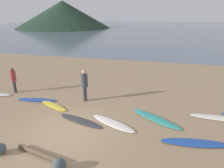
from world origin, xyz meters
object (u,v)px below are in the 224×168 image
at_px(person_2, 13,78).
at_px(driftwood_log, 40,154).
at_px(person_1, 84,83).
at_px(beach_rock_near, 0,149).
at_px(surfboard_6, 156,119).
at_px(surfboard_8, 219,118).
at_px(surfboard_4, 81,121).
at_px(surfboard_3, 53,105).
at_px(surfboard_5, 113,123).
at_px(surfboard_7, 195,143).
at_px(surfboard_2, 37,100).
at_px(beach_rock_far, 59,165).

xyz_separation_m(person_2, driftwood_log, (4.81, -4.81, -0.84)).
height_order(person_1, beach_rock_near, person_1).
height_order(surfboard_6, person_2, person_2).
bearing_deg(person_2, surfboard_6, 79.41).
bearing_deg(person_1, surfboard_8, 34.47).
relative_size(surfboard_4, surfboard_8, 0.92).
height_order(surfboard_3, surfboard_5, surfboard_5).
bearing_deg(surfboard_7, surfboard_2, 158.41).
distance_m(surfboard_6, surfboard_8, 2.93).
relative_size(surfboard_6, person_2, 1.67).
bearing_deg(surfboard_6, beach_rock_far, -91.86).
height_order(surfboard_7, driftwood_log, driftwood_log).
bearing_deg(beach_rock_far, surfboard_5, 73.32).
bearing_deg(surfboard_7, person_2, 157.09).
bearing_deg(surfboard_5, surfboard_8, 45.56).
distance_m(surfboard_7, beach_rock_near, 6.96).
xyz_separation_m(person_1, driftwood_log, (0.20, -4.71, -0.96)).
distance_m(surfboard_3, surfboard_7, 6.96).
xyz_separation_m(surfboard_5, surfboard_8, (4.63, 1.67, 0.00)).
bearing_deg(surfboard_8, beach_rock_near, -148.96).
bearing_deg(driftwood_log, surfboard_7, 21.11).
xyz_separation_m(surfboard_3, person_1, (1.35, 1.09, 1.00)).
xyz_separation_m(surfboard_3, surfboard_6, (5.27, -0.10, 0.00)).
bearing_deg(beach_rock_far, surfboard_6, 55.55).
xyz_separation_m(surfboard_4, surfboard_8, (6.10, 1.80, 0.01)).
bearing_deg(surfboard_6, surfboard_5, -121.38).
xyz_separation_m(surfboard_7, person_2, (-10.04, 2.80, 0.87)).
height_order(surfboard_6, surfboard_7, surfboard_7).
bearing_deg(driftwood_log, person_1, 92.41).
distance_m(surfboard_8, beach_rock_near, 9.13).
xyz_separation_m(surfboard_6, person_2, (-8.54, 1.30, 0.88)).
relative_size(surfboard_2, surfboard_5, 0.96).
height_order(person_2, beach_rock_far, person_2).
relative_size(surfboard_6, person_1, 1.48).
height_order(person_1, person_2, person_1).
distance_m(person_1, beach_rock_near, 5.17).
relative_size(surfboard_7, beach_rock_far, 5.87).
bearing_deg(surfboard_3, surfboard_6, 24.93).
height_order(surfboard_7, person_2, person_2).
bearing_deg(surfboard_6, surfboard_3, -148.54).
bearing_deg(surfboard_6, surfboard_7, -12.46).
distance_m(surfboard_4, surfboard_5, 1.48).
bearing_deg(surfboard_7, surfboard_6, 127.61).
relative_size(surfboard_7, surfboard_8, 0.97).
xyz_separation_m(surfboard_4, person_2, (-5.26, 2.31, 0.89)).
height_order(surfboard_3, surfboard_8, surfboard_8).
bearing_deg(beach_rock_far, surfboard_7, 30.39).
relative_size(surfboard_8, person_1, 1.45).
bearing_deg(driftwood_log, beach_rock_far, -25.17).
bearing_deg(beach_rock_far, beach_rock_near, 174.83).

